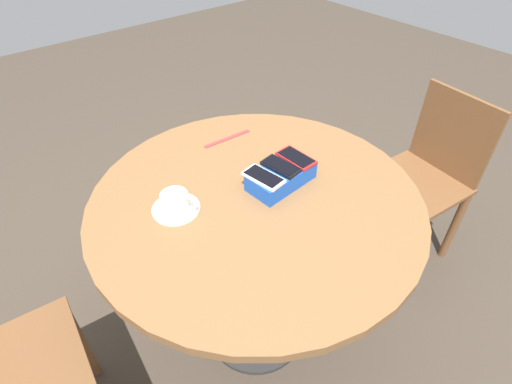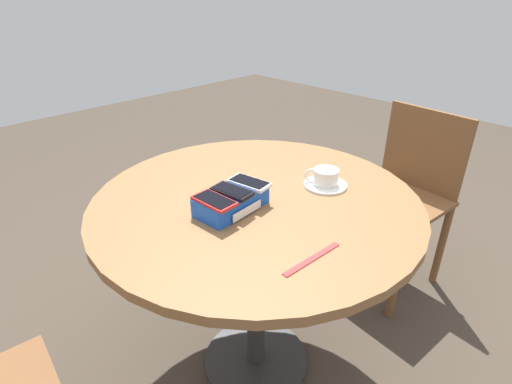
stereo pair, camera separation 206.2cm
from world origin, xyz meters
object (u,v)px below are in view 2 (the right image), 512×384
Objects in this scene: saucer at (325,185)px; phone_black at (232,191)px; lanyard_strap at (312,259)px; coffee_cup at (325,176)px; round_table at (256,227)px; phone_red at (214,201)px; phone_box at (232,201)px; chair_near_window at (400,196)px; phone_white at (249,182)px.

phone_black is at bearing 162.79° from saucer.
lanyard_strap is (-0.02, -0.32, -0.06)m from phone_black.
saucer is at bearing -54.45° from coffee_cup.
coffee_cup is (0.22, -0.11, 0.15)m from round_table.
phone_red is 0.07m from phone_black.
chair_near_window reaches higher than phone_box.
phone_black is at bearing 174.98° from chair_near_window.
phone_red is 0.15× the size of chair_near_window.
saucer is at bearing 31.66° from lanyard_strap.
round_table is 10.17× the size of coffee_cup.
chair_near_window is (1.07, -0.08, -0.36)m from phone_red.
phone_box is 0.08m from phone_red.
coffee_cup reaches higher than lanyard_strap.
phone_box is 1.73× the size of phone_black.
phone_white reaches higher than round_table.
phone_black is 0.32m from lanyard_strap.
phone_white is (0.08, 0.01, 0.03)m from phone_box.
phone_black is 0.95× the size of phone_white.
lanyard_strap is (-0.35, -0.22, -0.00)m from saucer.
phone_box is 1.16× the size of lanyard_strap.
round_table is 7.96× the size of phone_red.
saucer is 0.17× the size of chair_near_window.
saucer is (0.22, -0.11, 0.12)m from round_table.
phone_red is at bearing 166.27° from saucer.
phone_red is 1.28× the size of coffee_cup.
round_table is 4.61× the size of phone_box.
saucer is (0.40, -0.10, -0.06)m from phone_red.
lanyard_strap is at bearing -167.21° from chair_near_window.
saucer is (0.33, -0.10, -0.03)m from phone_box.
coffee_cup is (0.33, -0.10, -0.03)m from phone_black.
phone_black reaches higher than phone_red.
round_table is at bearing -5.19° from phone_white.
coffee_cup is at bearing -16.91° from phone_black.
round_table is 0.27m from saucer.
coffee_cup is 0.75m from chair_near_window.
phone_white is 0.35m from lanyard_strap.
phone_box is 0.34m from coffee_cup.
chair_near_window is at bearing 1.04° from coffee_cup.
phone_black is (-0.11, -0.01, 0.18)m from round_table.
phone_box is 0.34m from saucer.
coffee_cup is at bearing -17.18° from phone_box.
chair_near_window reaches higher than phone_black.
coffee_cup is at bearing -23.35° from phone_white.
round_table is 5.35× the size of lanyard_strap.
phone_box is 1.73× the size of phone_red.
phone_box is 1.05m from chair_near_window.
lanyard_strap is (0.05, -0.31, -0.06)m from phone_red.
phone_white is at bearing 5.59° from phone_box.
phone_white reaches higher than phone_red.
phone_black is at bearing -173.66° from phone_white.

